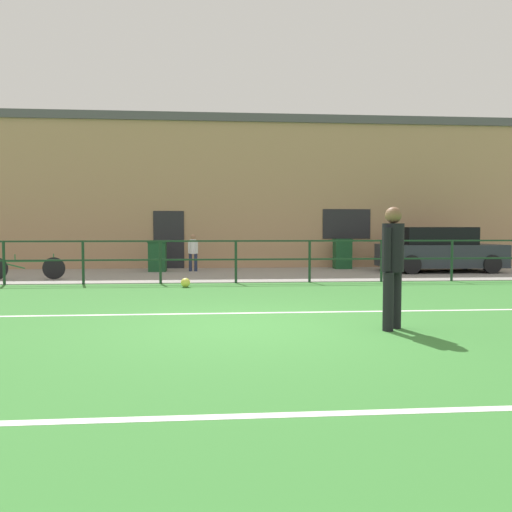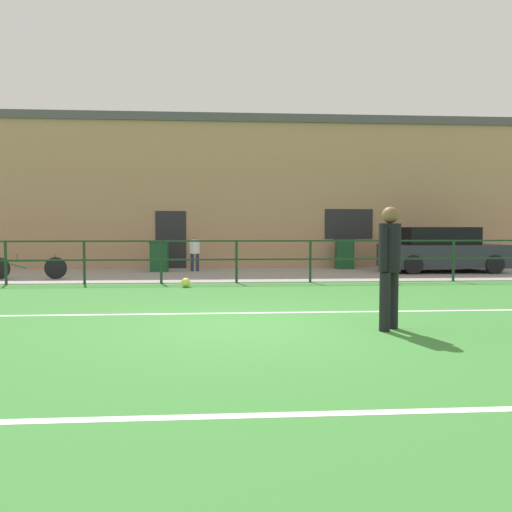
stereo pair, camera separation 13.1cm
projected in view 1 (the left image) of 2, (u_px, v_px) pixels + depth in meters
The scene contains 13 objects.
ground at pixel (252, 327), 7.49m from camera, with size 60.00×44.00×0.04m, color #387A33.
field_line_touchline at pixel (247, 313), 8.63m from camera, with size 36.00×0.11×0.00m, color white.
field_line_hash at pixel (286, 415), 3.90m from camera, with size 36.00×0.11×0.00m, color white.
pavement_strip at pixel (233, 274), 15.95m from camera, with size 48.00×5.00×0.02m, color gray.
perimeter_fence at pixel (236, 255), 13.42m from camera, with size 36.07×0.07×1.15m.
clubhouse_facade at pixel (229, 193), 19.48m from camera, with size 28.00×2.56×5.64m.
player_goalkeeper at pixel (393, 260), 7.18m from camera, with size 0.37×0.38×1.76m.
soccer_ball_match at pixel (186, 283), 12.47m from camera, with size 0.23×0.23×0.23m, color #E5E04C.
spectator_child at pixel (193, 250), 16.92m from camera, with size 0.34×0.22×1.25m.
parked_car_red at pixel (438, 250), 16.83m from camera, with size 3.91×1.93×1.49m.
bicycle_parked_1 at pixel (25, 268), 14.17m from camera, with size 2.20×0.04×0.73m.
trash_bin_0 at pixel (342, 254), 18.06m from camera, with size 0.63×0.54×1.08m.
trash_bin_1 at pixel (157, 256), 16.84m from camera, with size 0.61×0.52×1.04m.
Camera 1 is at (-0.54, -7.41, 1.45)m, focal length 35.21 mm.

